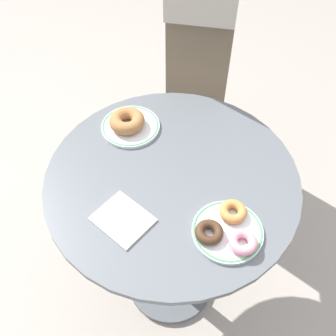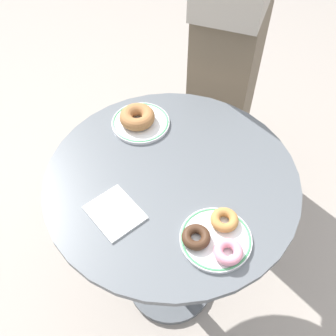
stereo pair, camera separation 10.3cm
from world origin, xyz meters
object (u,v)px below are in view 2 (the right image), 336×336
cafe_table (171,218)px  donut_pink_frosted (228,252)px  plate_left (141,123)px  plate_right (216,239)px  donut_old_fashioned (224,220)px  paper_napkin (115,213)px  person_figure (235,16)px  donut_cinnamon (137,117)px  donut_chocolate (196,237)px

cafe_table → donut_pink_frosted: size_ratio=10.46×
plate_left → plate_right: same height
plate_left → donut_old_fashioned: donut_old_fashioned is taller
paper_napkin → donut_old_fashioned: bearing=48.1°
plate_right → person_figure: (-0.60, 0.56, 0.11)m
cafe_table → paper_napkin: paper_napkin is taller
donut_cinnamon → person_figure: 0.54m
person_figure → plate_left: bearing=-72.1°
plate_left → donut_chocolate: size_ratio=2.56×
plate_right → donut_cinnamon: donut_cinnamon is taller
plate_left → donut_cinnamon: bearing=-117.2°
cafe_table → plate_left: plate_left is taller
plate_right → donut_pink_frosted: donut_pink_frosted is taller
plate_left → donut_chocolate: (0.41, -0.11, 0.02)m
cafe_table → donut_cinnamon: size_ratio=6.75×
plate_right → donut_cinnamon: (-0.44, 0.06, 0.02)m
plate_left → donut_cinnamon: size_ratio=1.66×
plate_left → paper_napkin: size_ratio=1.32×
donut_cinnamon → paper_napkin: donut_cinnamon is taller
donut_cinnamon → plate_left: bearing=62.8°
donut_cinnamon → person_figure: size_ratio=0.06×
cafe_table → donut_old_fashioned: bearing=4.9°
paper_napkin → person_figure: bearing=118.7°
cafe_table → plate_right: size_ratio=4.14×
person_figure → donut_chocolate: bearing=-46.5°
plate_right → donut_pink_frosted: 0.05m
donut_cinnamon → donut_chocolate: size_ratio=1.55×
cafe_table → person_figure: person_figure is taller
donut_chocolate → paper_napkin: (-0.18, -0.12, -0.02)m
person_figure → donut_old_fashioned: bearing=-42.0°
plate_left → paper_napkin: (0.23, -0.23, -0.00)m
donut_pink_frosted → donut_chocolate: same height
cafe_table → donut_old_fashioned: (0.20, 0.02, 0.24)m
donut_pink_frosted → donut_cinnamon: bearing=172.8°
paper_napkin → person_figure: person_figure is taller
plate_left → person_figure: size_ratio=0.10×
donut_cinnamon → donut_pink_frosted: donut_cinnamon is taller
donut_cinnamon → paper_napkin: bearing=-42.3°
donut_old_fashioned → person_figure: 0.78m
person_figure → donut_pink_frosted: bearing=-41.3°
cafe_table → paper_napkin: size_ratio=5.38×
plate_left → donut_pink_frosted: donut_pink_frosted is taller
donut_old_fashioned → donut_chocolate: 0.09m
donut_cinnamon → donut_old_fashioned: bearing=-1.9°
donut_old_fashioned → person_figure: person_figure is taller
plate_left → donut_pink_frosted: bearing=-8.2°
plate_right → paper_napkin: bearing=-141.9°
donut_old_fashioned → cafe_table: bearing=-175.1°
plate_right → donut_old_fashioned: 0.05m
donut_chocolate → donut_pink_frosted: bearing=27.5°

